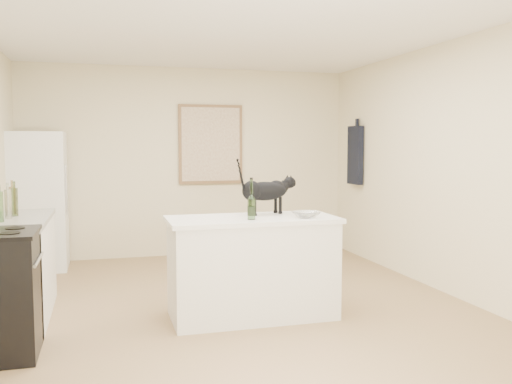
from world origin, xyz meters
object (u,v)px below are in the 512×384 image
object	(u,v)px
black_cat	(265,194)
glass_bowl	(306,215)
fridge	(38,201)
wine_bottle	(251,201)

from	to	relation	value
black_cat	glass_bowl	bearing A→B (deg)	-64.01
glass_bowl	fridge	bearing A→B (deg)	132.62
wine_bottle	glass_bowl	bearing A→B (deg)	-2.45
fridge	wine_bottle	size ratio (longest dim) A/B	5.38
fridge	glass_bowl	bearing A→B (deg)	-47.38
fridge	glass_bowl	size ratio (longest dim) A/B	7.44
black_cat	glass_bowl	xyz separation A→B (m)	(0.28, -0.33, -0.17)
black_cat	wine_bottle	distance (m)	0.37
fridge	black_cat	size ratio (longest dim) A/B	3.08
black_cat	glass_bowl	distance (m)	0.46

